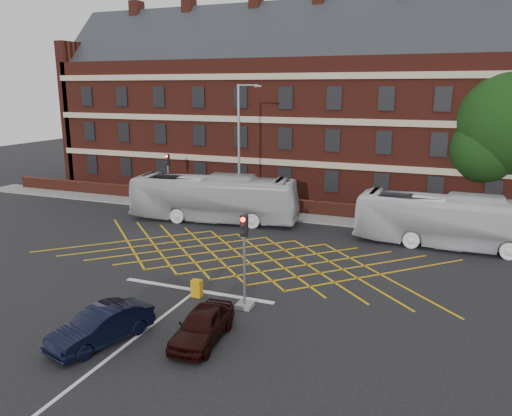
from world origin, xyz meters
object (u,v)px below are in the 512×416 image
at_px(bus_left, 214,198).
at_px(direction_signs, 148,187).
at_px(car_maroon, 202,325).
at_px(bus_right, 453,221).
at_px(utility_cabinet, 197,288).
at_px(car_navy, 101,326).
at_px(deciduous_tree, 507,130).
at_px(street_lamp, 240,174).
at_px(traffic_light_far, 169,184).
at_px(traffic_light_near, 244,270).

bearing_deg(bus_left, direction_signs, 59.89).
bearing_deg(bus_left, car_maroon, -162.63).
height_order(bus_right, utility_cabinet, bus_right).
height_order(car_navy, direction_signs, direction_signs).
distance_m(bus_left, car_maroon, 18.05).
bearing_deg(car_navy, deciduous_tree, 76.27).
relative_size(car_maroon, direction_signs, 1.75).
bearing_deg(bus_right, utility_cabinet, 140.12).
relative_size(deciduous_tree, direction_signs, 5.13).
xyz_separation_m(car_navy, deciduous_tree, (15.60, 27.22, 5.86)).
distance_m(street_lamp, direction_signs, 9.94).
xyz_separation_m(deciduous_tree, street_lamp, (-18.00, -8.19, -3.09)).
relative_size(bus_left, deciduous_tree, 1.10).
xyz_separation_m(car_maroon, direction_signs, (-15.45, 19.61, 0.72)).
relative_size(traffic_light_far, direction_signs, 1.94).
bearing_deg(traffic_light_far, utility_cabinet, -54.98).
xyz_separation_m(traffic_light_near, street_lamp, (-6.31, 14.09, 1.69)).
bearing_deg(bus_right, traffic_light_far, 82.70).
bearing_deg(utility_cabinet, bus_right, 48.47).
bearing_deg(deciduous_tree, bus_left, -154.61).
bearing_deg(deciduous_tree, car_maroon, -115.13).
bearing_deg(street_lamp, utility_cabinet, -74.79).
bearing_deg(traffic_light_far, direction_signs, -179.05).
distance_m(bus_right, traffic_light_far, 22.54).
bearing_deg(bus_left, street_lamp, -62.91).
bearing_deg(street_lamp, car_navy, -82.80).
bearing_deg(car_navy, direction_signs, 135.40).
relative_size(bus_left, direction_signs, 5.62).
bearing_deg(direction_signs, car_navy, -60.68).
bearing_deg(traffic_light_near, street_lamp, 114.14).
xyz_separation_m(street_lamp, direction_signs, (-9.48, 2.14, -2.08)).
bearing_deg(utility_cabinet, car_maroon, -58.79).
relative_size(deciduous_tree, traffic_light_near, 2.64).
distance_m(car_navy, deciduous_tree, 31.91).
bearing_deg(utility_cabinet, traffic_light_far, 125.02).
relative_size(car_maroon, deciduous_tree, 0.34).
bearing_deg(bus_right, street_lamp, 86.53).
xyz_separation_m(deciduous_tree, traffic_light_near, (-11.69, -22.28, -4.79)).
xyz_separation_m(bus_left, street_lamp, (1.62, 1.12, 1.74)).
height_order(direction_signs, utility_cabinet, direction_signs).
bearing_deg(street_lamp, car_maroon, -71.13).
height_order(traffic_light_near, street_lamp, street_lamp).
relative_size(traffic_light_near, street_lamp, 0.44).
bearing_deg(street_lamp, traffic_light_near, -65.86).
bearing_deg(bus_right, car_maroon, 152.91).
bearing_deg(traffic_light_near, car_maroon, -95.86).
bearing_deg(traffic_light_far, bus_left, -29.53).
xyz_separation_m(traffic_light_near, utility_cabinet, (-2.56, 0.28, -1.35)).
bearing_deg(deciduous_tree, traffic_light_near, -117.68).
relative_size(car_navy, direction_signs, 1.90).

